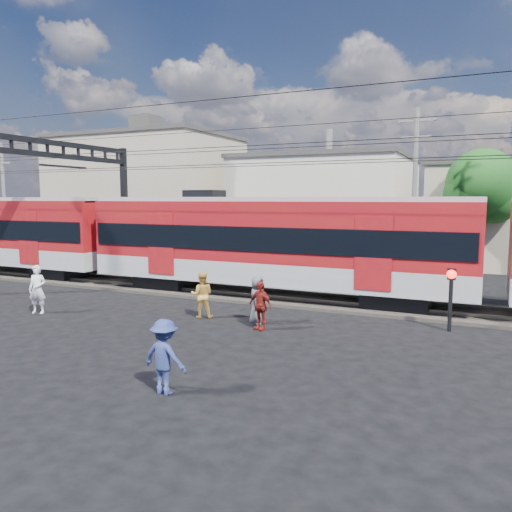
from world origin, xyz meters
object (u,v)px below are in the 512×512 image
(commuter_train, at_px, (277,240))
(pedestrian_c, at_px, (165,357))
(crossing_signal, at_px, (451,288))
(pedestrian_a, at_px, (37,289))

(commuter_train, xyz_separation_m, pedestrian_c, (1.79, -10.46, -1.60))
(pedestrian_c, height_order, crossing_signal, crossing_signal)
(crossing_signal, bearing_deg, pedestrian_a, -165.20)
(commuter_train, xyz_separation_m, crossing_signal, (6.91, -2.58, -1.03))
(commuter_train, height_order, crossing_signal, commuter_train)
(pedestrian_a, distance_m, pedestrian_c, 9.53)
(pedestrian_a, bearing_deg, commuter_train, 24.50)
(pedestrian_c, bearing_deg, crossing_signal, -118.53)
(pedestrian_c, xyz_separation_m, crossing_signal, (5.12, 7.88, 0.57))
(commuter_train, bearing_deg, crossing_signal, -20.46)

